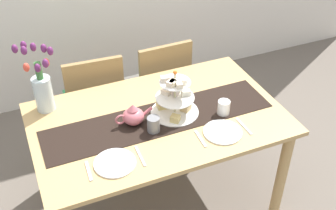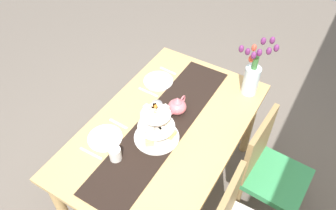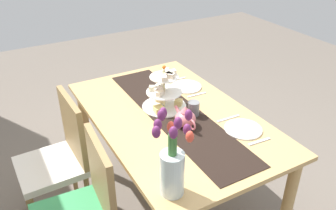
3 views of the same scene
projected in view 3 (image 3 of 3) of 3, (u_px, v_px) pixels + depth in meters
ground_plane at (172, 201)px, 2.68m from camera, size 8.00×8.00×0.00m
dining_table at (172, 129)px, 2.35m from camera, size 1.54×0.96×0.77m
chair_left at (84, 208)px, 1.95m from camera, size 0.44×0.44×0.91m
chair_right at (59, 155)px, 2.35m from camera, size 0.43×0.43×0.91m
table_runner at (175, 114)px, 2.30m from camera, size 1.43×0.33×0.00m
tiered_cake_stand at (164, 93)px, 2.32m from camera, size 0.30×0.30×0.30m
teapot at (185, 118)px, 2.14m from camera, size 0.24×0.13×0.14m
tulip_vase at (172, 164)px, 1.59m from camera, size 0.22×0.24×0.45m
dinner_plate_left at (243, 129)px, 2.14m from camera, size 0.23×0.23×0.01m
fork_left at (259, 142)px, 2.03m from camera, size 0.03×0.15×0.01m
knife_left at (228, 118)px, 2.25m from camera, size 0.02×0.17×0.01m
dinner_plate_right at (186, 87)px, 2.63m from camera, size 0.23×0.23×0.01m
fork_right at (197, 95)px, 2.53m from camera, size 0.02×0.15×0.01m
knife_right at (176, 80)px, 2.75m from camera, size 0.02×0.17×0.01m
mug_grey at (194, 108)px, 2.26m from camera, size 0.08×0.08×0.09m
mug_white_text at (162, 81)px, 2.62m from camera, size 0.08×0.08×0.09m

